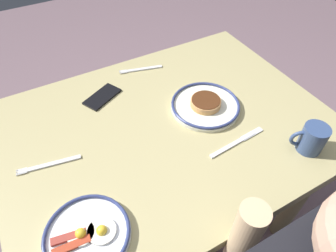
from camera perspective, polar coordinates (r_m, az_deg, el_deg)
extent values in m
plane|color=#6F5860|center=(1.63, -0.08, -17.66)|extent=(6.00, 6.00, 0.00)
cube|color=tan|center=(1.04, -0.12, -0.59)|extent=(1.14, 0.86, 0.04)
cylinder|color=#90865A|center=(1.68, 8.59, 3.83)|extent=(0.07, 0.07, 0.69)
cylinder|color=#90865A|center=(1.48, -22.90, -8.42)|extent=(0.07, 0.07, 0.69)
cylinder|color=#90865A|center=(1.42, 24.07, -12.41)|extent=(0.07, 0.07, 0.69)
cylinder|color=silver|center=(1.09, 7.26, 3.81)|extent=(0.25, 0.25, 0.01)
torus|color=navy|center=(1.08, 7.32, 4.28)|extent=(0.25, 0.25, 0.01)
cylinder|color=#D89950|center=(1.08, 7.33, 4.32)|extent=(0.11, 0.11, 0.01)
cylinder|color=tan|center=(1.07, 7.39, 4.79)|extent=(0.11, 0.11, 0.01)
cylinder|color=#4C2814|center=(1.07, 7.42, 5.09)|extent=(0.10, 0.10, 0.00)
cylinder|color=white|center=(0.82, -15.41, -19.86)|extent=(0.22, 0.22, 0.01)
torus|color=navy|center=(0.81, -15.58, -19.52)|extent=(0.22, 0.22, 0.01)
cylinder|color=white|center=(0.81, -12.78, -19.34)|extent=(0.07, 0.07, 0.01)
sphere|color=yellow|center=(0.80, -12.82, -19.25)|extent=(0.03, 0.03, 0.03)
cylinder|color=white|center=(0.82, -16.69, -19.37)|extent=(0.07, 0.07, 0.01)
sphere|color=yellow|center=(0.81, -16.70, -19.42)|extent=(0.03, 0.03, 0.03)
cube|color=maroon|center=(0.82, -18.80, -19.83)|extent=(0.09, 0.04, 0.01)
cube|color=#A6341D|center=(0.81, -18.30, -21.32)|extent=(0.10, 0.03, 0.01)
cylinder|color=#334772|center=(1.02, 26.39, -2.23)|extent=(0.08, 0.08, 0.10)
torus|color=#334772|center=(1.01, 24.36, -2.24)|extent=(0.06, 0.04, 0.07)
cylinder|color=brown|center=(1.00, 26.96, -1.07)|extent=(0.07, 0.07, 0.01)
cube|color=black|center=(1.15, -12.71, 5.61)|extent=(0.16, 0.13, 0.01)
cube|color=silver|center=(0.98, -21.99, -6.95)|extent=(0.19, 0.05, 0.01)
cube|color=silver|center=(1.01, -26.68, -7.54)|extent=(0.03, 0.01, 0.00)
cube|color=silver|center=(1.00, -26.68, -7.80)|extent=(0.03, 0.01, 0.00)
cube|color=silver|center=(1.00, -26.68, -8.07)|extent=(0.03, 0.01, 0.00)
cube|color=silver|center=(0.99, -26.68, -8.34)|extent=(0.03, 0.01, 0.00)
cube|color=silver|center=(1.27, -5.16, 10.98)|extent=(0.17, 0.06, 0.01)
cube|color=silver|center=(1.27, -8.81, 10.65)|extent=(0.03, 0.01, 0.00)
cube|color=silver|center=(1.27, -8.77, 10.50)|extent=(0.03, 0.01, 0.00)
cube|color=silver|center=(1.26, -8.74, 10.34)|extent=(0.03, 0.01, 0.00)
cube|color=silver|center=(1.26, -8.70, 10.19)|extent=(0.03, 0.01, 0.00)
cube|color=silver|center=(0.98, 12.56, -3.52)|extent=(0.19, 0.03, 0.01)
cube|color=silver|center=(1.03, 16.02, -1.47)|extent=(0.09, 0.03, 0.00)
cylinder|color=#D6B286|center=(0.78, 14.65, -20.18)|extent=(0.08, 0.08, 0.26)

